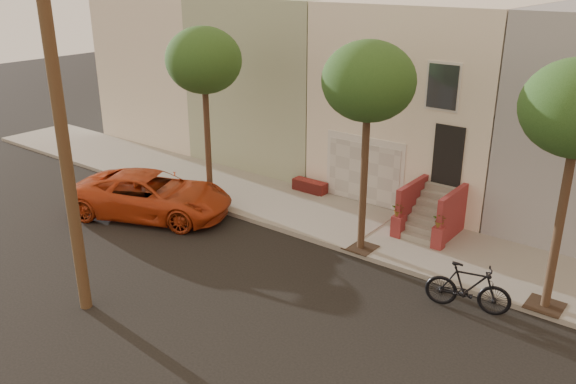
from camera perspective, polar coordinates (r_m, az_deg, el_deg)
The scene contains 8 objects.
ground at distance 16.30m, azimuth -3.32°, elevation -9.68°, with size 90.00×90.00×0.00m, color black.
sidewalk at distance 20.14m, azimuth 6.70°, elevation -3.31°, with size 40.00×3.70×0.15m, color gray.
house_row at distance 24.06m, azimuth 14.44°, elevation 9.13°, with size 33.10×11.70×7.00m.
tree_left at distance 20.89m, azimuth -8.14°, elevation 12.36°, with size 2.70×2.57×6.30m.
tree_mid at distance 16.91m, azimuth 7.77°, elevation 10.40°, with size 2.70×2.57×6.30m.
utility_pole at distance 8.04m, azimuth 25.33°, elevation -3.89°, with size 23.60×1.22×10.00m.
pickup_truck at distance 21.31m, azimuth -13.04°, elevation -0.27°, with size 2.61×5.66×1.57m, color #B83E18.
motorcycle at distance 15.91m, azimuth 16.98°, elevation -8.80°, with size 0.61×2.15×1.29m, color black.
Camera 1 is at (9.32, -10.51, 8.28)m, focal length 36.86 mm.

